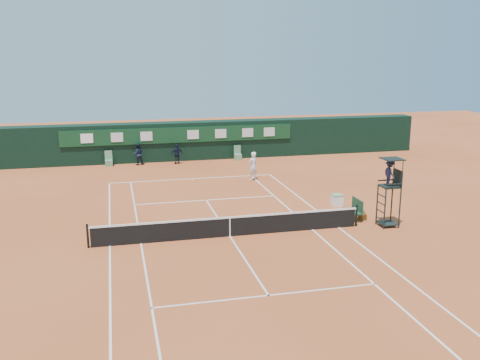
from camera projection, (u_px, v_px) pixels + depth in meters
name	position (u px, v px, depth m)	size (l,w,h in m)	color
ground	(230.00, 236.00, 25.04)	(90.00, 90.00, 0.00)	#BB562C
court_lines	(230.00, 236.00, 25.04)	(11.05, 23.85, 0.01)	white
tennis_net	(230.00, 226.00, 24.92)	(12.90, 0.10, 1.10)	black
back_wall	(179.00, 141.00, 42.40)	(40.00, 1.65, 3.00)	black
linesman_chair_left	(109.00, 162.00, 40.25)	(0.55, 0.50, 1.15)	#598866
linesman_chair_right	(238.00, 156.00, 42.51)	(0.55, 0.50, 1.15)	#5F9166
umpire_chair	(390.00, 178.00, 25.94)	(0.96, 0.95, 3.42)	black
player_bench	(355.00, 209.00, 27.39)	(0.56, 1.20, 1.10)	#19402B
tennis_bag	(362.00, 215.00, 27.74)	(0.35, 0.80, 0.30)	black
cooler	(337.00, 200.00, 29.94)	(0.57, 0.57, 0.65)	white
tennis_ball	(273.00, 194.00, 32.34)	(0.06, 0.06, 0.06)	gold
player	(253.00, 166.00, 35.75)	(0.70, 0.46, 1.92)	white
ball_kid_left	(138.00, 154.00, 40.55)	(0.82, 0.64, 1.68)	black
ball_kid_right	(177.00, 154.00, 40.95)	(0.90, 0.38, 1.54)	black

